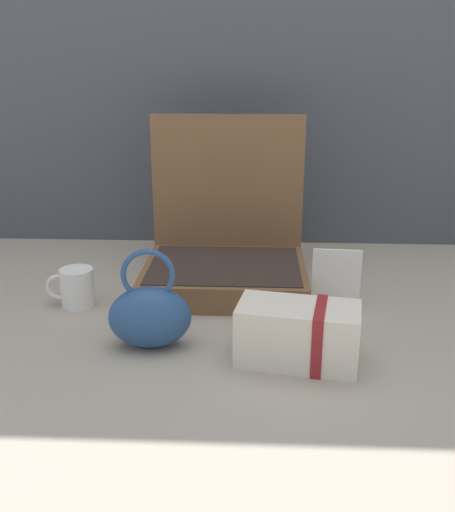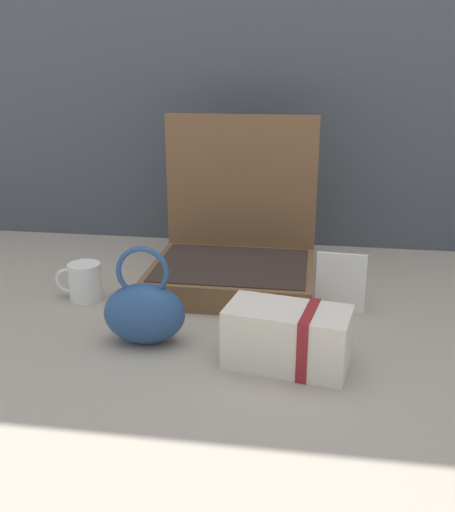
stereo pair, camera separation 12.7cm
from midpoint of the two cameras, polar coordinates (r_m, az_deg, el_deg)
The scene contains 7 objects.
ground_plane at distance 1.34m, azimuth 3.49°, elevation -5.79°, with size 6.00×6.00×0.00m, color #9E9384.
back_wall at distance 1.80m, azimuth 5.87°, elevation 23.33°, with size 3.20×0.06×1.40m, color #474C54.
open_suitcase at distance 1.50m, azimuth 3.15°, elevation 0.64°, with size 0.40×0.34×0.42m.
teal_pouch_handbag at distance 1.19m, azimuth -5.10°, elevation -5.46°, with size 0.17×0.11×0.21m.
cream_toiletry_bag at distance 1.12m, azimuth 9.28°, elevation -7.90°, with size 0.25×0.16×0.12m.
coffee_mug at distance 1.43m, azimuth -11.36°, elevation -2.51°, with size 0.11×0.08×0.09m.
info_card_left at distance 1.37m, azimuth 13.59°, elevation -2.58°, with size 0.11×0.01×0.14m, color white.
Camera 2 is at (0.17, -1.21, 0.56)m, focal length 41.07 mm.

